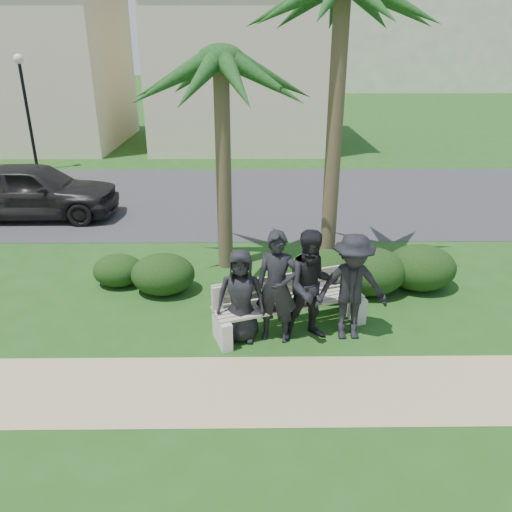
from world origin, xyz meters
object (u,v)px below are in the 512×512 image
object	(u,v)px
car_a	(33,190)
park_bench	(291,307)
man_d	(352,287)
man_c	(312,287)
street_lamp	(24,92)
man_b	(277,287)
palm_left	(221,61)
man_a	(241,296)

from	to	relation	value
car_a	park_bench	bearing A→B (deg)	-132.68
man_d	man_c	bearing A→B (deg)	-179.70
street_lamp	man_b	bearing A→B (deg)	-54.46
car_a	palm_left	bearing A→B (deg)	-122.39
palm_left	car_a	size ratio (longest dim) A/B	1.13
man_b	palm_left	distance (m)	4.61
man_b	man_d	bearing A→B (deg)	14.23
man_a	man_d	distance (m)	1.82
man_a	car_a	xyz separation A→B (m)	(-5.97, 6.51, -0.01)
man_c	man_d	size ratio (longest dim) A/B	1.04
palm_left	man_d	bearing A→B (deg)	-53.56
man_b	man_c	distance (m)	0.57
park_bench	man_d	size ratio (longest dim) A/B	1.53
street_lamp	palm_left	xyz separation A→B (m)	(7.90, -9.40, 1.34)
man_b	man_c	world-z (taller)	man_c
park_bench	man_b	distance (m)	0.68
park_bench	car_a	xyz separation A→B (m)	(-6.83, 6.19, 0.37)
man_d	car_a	bearing A→B (deg)	138.19
palm_left	car_a	bearing A→B (deg)	148.09
man_c	car_a	distance (m)	9.65
park_bench	car_a	size ratio (longest dim) A/B	0.61
man_c	palm_left	size ratio (longest dim) A/B	0.37
man_c	car_a	bearing A→B (deg)	128.88
street_lamp	man_c	world-z (taller)	street_lamp
street_lamp	car_a	xyz separation A→B (m)	(2.33, -5.93, -2.15)
man_d	man_b	bearing A→B (deg)	179.98
man_a	car_a	distance (m)	8.83
palm_left	car_a	world-z (taller)	palm_left
man_d	palm_left	size ratio (longest dim) A/B	0.35
man_b	man_d	size ratio (longest dim) A/B	1.03
street_lamp	man_b	size ratio (longest dim) A/B	2.24
man_b	car_a	size ratio (longest dim) A/B	0.41
man_b	car_a	distance (m)	9.24
park_bench	man_a	distance (m)	0.99
man_c	man_d	world-z (taller)	man_c
man_a	man_b	world-z (taller)	man_b
park_bench	palm_left	size ratio (longest dim) A/B	0.54
street_lamp	man_d	distance (m)	16.12
street_lamp	man_a	size ratio (longest dim) A/B	2.67
park_bench	street_lamp	bearing A→B (deg)	107.57
park_bench	man_a	world-z (taller)	man_a
man_a	man_d	xyz separation A→B (m)	(1.81, 0.04, 0.12)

